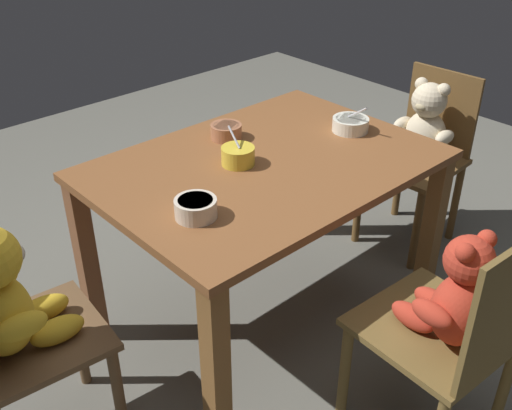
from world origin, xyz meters
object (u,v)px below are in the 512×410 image
teddy_chair_near_right (423,138)px  porridge_bowl_white_near_right (350,124)px  porridge_bowl_yellow_center (238,155)px  teddy_chair_near_left (4,310)px  dining_table (265,189)px  porridge_bowl_cream_near_left (196,208)px  teddy_chair_near_front (456,312)px  porridge_bowl_terracotta_far_center (226,131)px

teddy_chair_near_right → porridge_bowl_white_near_right: bearing=-3.3°
porridge_bowl_white_near_right → porridge_bowl_yellow_center: 0.51m
teddy_chair_near_left → dining_table: bearing=2.4°
teddy_chair_near_left → porridge_bowl_yellow_center: 0.89m
dining_table → porridge_bowl_yellow_center: 0.18m
porridge_bowl_cream_near_left → porridge_bowl_white_near_right: porridge_bowl_white_near_right is taller
porridge_bowl_cream_near_left → teddy_chair_near_front: bearing=-57.4°
porridge_bowl_cream_near_left → teddy_chair_near_right: bearing=3.9°
teddy_chair_near_left → porridge_bowl_terracotta_far_center: size_ratio=7.68×
teddy_chair_near_right → porridge_bowl_yellow_center: porridge_bowl_yellow_center is taller
teddy_chair_near_right → porridge_bowl_cream_near_left: size_ratio=6.32×
teddy_chair_near_left → porridge_bowl_white_near_right: size_ratio=6.05×
porridge_bowl_cream_near_left → porridge_bowl_yellow_center: size_ratio=1.03×
porridge_bowl_yellow_center → dining_table: bearing=-30.0°
porridge_bowl_cream_near_left → porridge_bowl_yellow_center: (0.32, 0.18, 0.00)m
teddy_chair_near_left → porridge_bowl_cream_near_left: size_ratio=7.07×
teddy_chair_near_front → porridge_bowl_terracotta_far_center: (0.00, 1.03, 0.23)m
porridge_bowl_cream_near_left → teddy_chair_near_left: bearing=162.0°
teddy_chair_near_front → teddy_chair_near_left: (-0.97, 0.84, 0.04)m
porridge_bowl_white_near_right → porridge_bowl_terracotta_far_center: size_ratio=1.27×
teddy_chair_near_left → porridge_bowl_cream_near_left: (0.55, -0.18, 0.19)m
teddy_chair_near_left → teddy_chair_near_right: teddy_chair_near_left is taller
porridge_bowl_cream_near_left → porridge_bowl_terracotta_far_center: (0.43, 0.37, -0.00)m
teddy_chair_near_left → porridge_bowl_terracotta_far_center: (0.98, 0.19, 0.19)m
teddy_chair_near_right → teddy_chair_near_front: bearing=35.9°
teddy_chair_near_front → porridge_bowl_white_near_right: teddy_chair_near_front is taller
dining_table → porridge_bowl_yellow_center: porridge_bowl_yellow_center is taller
teddy_chair_near_right → porridge_bowl_cream_near_left: bearing=1.0°
porridge_bowl_white_near_right → porridge_bowl_cream_near_left: bearing=-173.4°
porridge_bowl_cream_near_left → porridge_bowl_terracotta_far_center: size_ratio=1.09×
porridge_bowl_white_near_right → porridge_bowl_yellow_center: bearing=171.0°
dining_table → porridge_bowl_white_near_right: bearing=-4.2°
dining_table → teddy_chair_near_front: (0.02, -0.79, -0.09)m
teddy_chair_near_front → porridge_bowl_white_near_right: (0.40, 0.76, 0.23)m
dining_table → teddy_chair_near_right: bearing=-2.1°
teddy_chair_near_front → porridge_bowl_terracotta_far_center: teddy_chair_near_front is taller
teddy_chair_near_right → teddy_chair_near_left: bearing=-5.5°
teddy_chair_near_front → porridge_bowl_cream_near_left: bearing=36.1°
dining_table → teddy_chair_near_left: 0.96m
porridge_bowl_cream_near_left → dining_table: bearing=17.4°
teddy_chair_near_front → teddy_chair_near_right: bearing=-47.8°
teddy_chair_near_right → porridge_bowl_terracotta_far_center: teddy_chair_near_right is taller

